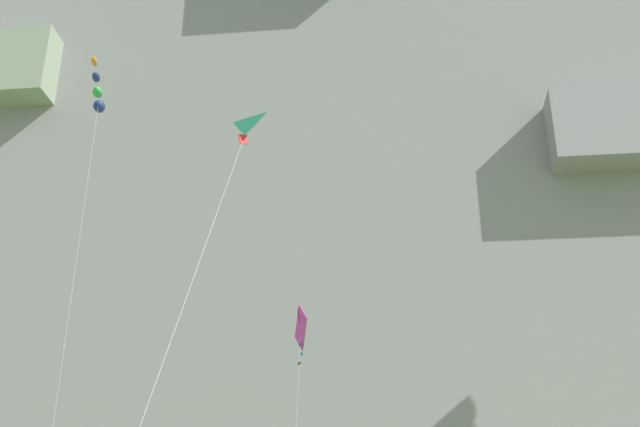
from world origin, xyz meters
The scene contains 4 objects.
cliff_face centered at (-0.01, 54.93, 39.80)m, with size 180.00×27.18×79.61m.
kite_delta_low_right centered at (0.06, 14.69, 14.50)m, with size 2.80×5.35×15.15m.
kite_windsock_far_right centered at (-14.40, 36.09, 31.14)m, with size 3.11×6.84×31.93m.
kite_diamond_upper_left centered at (-0.40, 36.33, 14.31)m, with size 1.04×2.48×15.82m.
Camera 1 is at (5.38, -7.30, 2.08)m, focal length 44.13 mm.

